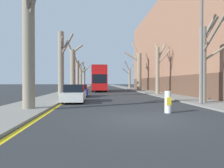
{
  "coord_description": "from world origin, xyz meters",
  "views": [
    {
      "loc": [
        -2.1,
        -8.82,
        1.69
      ],
      "look_at": [
        0.46,
        22.89,
        1.38
      ],
      "focal_mm": 32.0,
      "sensor_mm": 36.0,
      "label": 1
    }
  ],
  "objects_px": {
    "street_tree_left_0": "(29,47)",
    "street_tree_right_3": "(129,77)",
    "street_tree_left_2": "(73,68)",
    "parked_car_1": "(80,91)",
    "traffic_bollard": "(168,102)",
    "street_tree_right_2": "(139,70)",
    "street_tree_right_0": "(205,60)",
    "parked_car_0": "(74,94)",
    "street_tree_left_5": "(84,76)",
    "street_tree_left_1": "(61,63)",
    "street_tree_left_4": "(81,76)",
    "street_tree_right_1": "(158,68)",
    "lamp_post": "(201,33)",
    "double_decker_bus": "(99,77)",
    "street_tree_left_3": "(78,74)"
  },
  "relations": [
    {
      "from": "street_tree_left_0",
      "to": "street_tree_right_3",
      "type": "xyz_separation_m",
      "value": [
        12.12,
        36.0,
        -0.93
      ]
    },
    {
      "from": "street_tree_left_0",
      "to": "street_tree_left_2",
      "type": "xyz_separation_m",
      "value": [
        0.08,
        21.73,
        0.18
      ]
    },
    {
      "from": "street_tree_right_3",
      "to": "parked_car_1",
      "type": "relative_size",
      "value": 1.73
    },
    {
      "from": "street_tree_right_3",
      "to": "traffic_bollard",
      "type": "relative_size",
      "value": 5.69
    },
    {
      "from": "street_tree_right_2",
      "to": "street_tree_right_0",
      "type": "bearing_deg",
      "value": -89.77
    },
    {
      "from": "street_tree_left_2",
      "to": "parked_car_0",
      "type": "xyz_separation_m",
      "value": [
        2.07,
        -16.94,
        -3.28
      ]
    },
    {
      "from": "street_tree_left_5",
      "to": "traffic_bollard",
      "type": "bearing_deg",
      "value": -82.08
    },
    {
      "from": "street_tree_left_1",
      "to": "street_tree_left_4",
      "type": "relative_size",
      "value": 0.96
    },
    {
      "from": "street_tree_right_1",
      "to": "traffic_bollard",
      "type": "height_order",
      "value": "street_tree_right_1"
    },
    {
      "from": "parked_car_0",
      "to": "parked_car_1",
      "type": "relative_size",
      "value": 1.1
    },
    {
      "from": "street_tree_left_2",
      "to": "parked_car_1",
      "type": "distance_m",
      "value": 11.39
    },
    {
      "from": "street_tree_right_2",
      "to": "lamp_post",
      "type": "xyz_separation_m",
      "value": [
        -0.78,
        -24.35,
        1.08
      ]
    },
    {
      "from": "street_tree_left_4",
      "to": "traffic_bollard",
      "type": "distance_m",
      "value": 45.57
    },
    {
      "from": "parked_car_0",
      "to": "parked_car_1",
      "type": "height_order",
      "value": "parked_car_0"
    },
    {
      "from": "street_tree_right_3",
      "to": "double_decker_bus",
      "type": "bearing_deg",
      "value": -123.55
    },
    {
      "from": "street_tree_right_2",
      "to": "double_decker_bus",
      "type": "bearing_deg",
      "value": -170.97
    },
    {
      "from": "street_tree_right_2",
      "to": "double_decker_bus",
      "type": "distance_m",
      "value": 7.91
    },
    {
      "from": "street_tree_left_5",
      "to": "street_tree_right_0",
      "type": "distance_m",
      "value": 53.11
    },
    {
      "from": "street_tree_left_2",
      "to": "street_tree_left_3",
      "type": "xyz_separation_m",
      "value": [
        -0.17,
        10.96,
        -0.53
      ]
    },
    {
      "from": "street_tree_right_0",
      "to": "lamp_post",
      "type": "xyz_separation_m",
      "value": [
        -0.87,
        -0.99,
        1.8
      ]
    },
    {
      "from": "street_tree_left_2",
      "to": "street_tree_right_3",
      "type": "distance_m",
      "value": 18.7
    },
    {
      "from": "street_tree_left_2",
      "to": "street_tree_right_0",
      "type": "relative_size",
      "value": 1.28
    },
    {
      "from": "street_tree_left_3",
      "to": "parked_car_1",
      "type": "bearing_deg",
      "value": -84.1
    },
    {
      "from": "street_tree_left_2",
      "to": "street_tree_right_3",
      "type": "bearing_deg",
      "value": 49.85
    },
    {
      "from": "street_tree_right_3",
      "to": "parked_car_0",
      "type": "xyz_separation_m",
      "value": [
        -9.97,
        -31.21,
        -2.16
      ]
    },
    {
      "from": "street_tree_right_1",
      "to": "street_tree_right_3",
      "type": "xyz_separation_m",
      "value": [
        -0.17,
        22.07,
        -0.74
      ]
    },
    {
      "from": "street_tree_left_2",
      "to": "parked_car_1",
      "type": "bearing_deg",
      "value": -79.06
    },
    {
      "from": "street_tree_left_3",
      "to": "parked_car_1",
      "type": "height_order",
      "value": "street_tree_left_3"
    },
    {
      "from": "street_tree_right_3",
      "to": "street_tree_right_0",
      "type": "bearing_deg",
      "value": -89.69
    },
    {
      "from": "street_tree_right_0",
      "to": "traffic_bollard",
      "type": "bearing_deg",
      "value": -137.09
    },
    {
      "from": "street_tree_right_3",
      "to": "street_tree_left_2",
      "type": "bearing_deg",
      "value": -130.15
    },
    {
      "from": "street_tree_left_2",
      "to": "street_tree_left_4",
      "type": "distance_m",
      "value": 21.4
    },
    {
      "from": "street_tree_left_0",
      "to": "street_tree_right_3",
      "type": "distance_m",
      "value": 38.0
    },
    {
      "from": "street_tree_left_3",
      "to": "street_tree_right_0",
      "type": "bearing_deg",
      "value": -67.72
    },
    {
      "from": "street_tree_left_0",
      "to": "street_tree_left_4",
      "type": "xyz_separation_m",
      "value": [
        -0.11,
        43.11,
        -0.53
      ]
    },
    {
      "from": "street_tree_right_1",
      "to": "traffic_bollard",
      "type": "relative_size",
      "value": 6.1
    },
    {
      "from": "street_tree_left_5",
      "to": "street_tree_right_3",
      "type": "bearing_deg",
      "value": -56.5
    },
    {
      "from": "double_decker_bus",
      "to": "parked_car_0",
      "type": "bearing_deg",
      "value": -96.91
    },
    {
      "from": "street_tree_left_1",
      "to": "street_tree_left_4",
      "type": "distance_m",
      "value": 32.44
    },
    {
      "from": "lamp_post",
      "to": "street_tree_right_0",
      "type": "bearing_deg",
      "value": 48.76
    },
    {
      "from": "street_tree_right_0",
      "to": "traffic_bollard",
      "type": "relative_size",
      "value": 5.68
    },
    {
      "from": "street_tree_left_2",
      "to": "street_tree_left_4",
      "type": "bearing_deg",
      "value": 90.5
    },
    {
      "from": "street_tree_left_1",
      "to": "parked_car_1",
      "type": "height_order",
      "value": "street_tree_left_1"
    },
    {
      "from": "street_tree_right_1",
      "to": "parked_car_1",
      "type": "relative_size",
      "value": 1.86
    },
    {
      "from": "street_tree_left_2",
      "to": "street_tree_right_3",
      "type": "height_order",
      "value": "street_tree_left_2"
    },
    {
      "from": "street_tree_left_2",
      "to": "double_decker_bus",
      "type": "height_order",
      "value": "street_tree_left_2"
    },
    {
      "from": "street_tree_left_3",
      "to": "street_tree_left_4",
      "type": "xyz_separation_m",
      "value": [
        -0.02,
        10.43,
        -0.17
      ]
    },
    {
      "from": "street_tree_left_3",
      "to": "street_tree_left_5",
      "type": "xyz_separation_m",
      "value": [
        0.2,
        21.45,
        0.31
      ]
    },
    {
      "from": "street_tree_right_3",
      "to": "lamp_post",
      "type": "distance_m",
      "value": 34.63
    },
    {
      "from": "street_tree_left_5",
      "to": "parked_car_0",
      "type": "xyz_separation_m",
      "value": [
        2.03,
        -49.35,
        -3.06
      ]
    }
  ]
}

